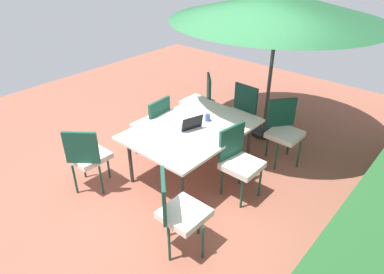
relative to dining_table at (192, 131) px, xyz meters
name	(u,v)px	position (x,y,z in m)	size (l,w,h in m)	color
ground_plane	(192,172)	(0.00, 0.00, -0.72)	(10.00, 10.00, 0.02)	#935442
dining_table	(192,131)	(0.00, 0.00, 0.00)	(1.79, 1.28, 0.75)	silver
patio_umbrella	(279,6)	(-1.71, 0.20, 1.47)	(3.27, 3.27, 2.38)	#4C4C4C
chair_southwest	(200,99)	(-1.16, -0.82, -0.15)	(0.59, 0.59, 0.98)	silver
chair_north	(239,159)	(-0.03, 0.78, -0.15)	(0.48, 0.49, 0.98)	silver
chair_southeast	(87,155)	(1.20, -0.80, -0.15)	(0.58, 0.58, 0.98)	silver
chair_northwest	(284,129)	(-1.16, 0.82, -0.15)	(0.58, 0.58, 0.98)	silver
chair_west	(240,112)	(-1.19, 0.00, -0.15)	(0.47, 0.46, 0.98)	silver
chair_northeast	(178,210)	(1.19, 0.84, -0.15)	(0.59, 0.59, 0.98)	silver
chair_south	(153,123)	(0.01, -0.79, -0.15)	(0.46, 0.47, 0.98)	silver
laptop	(190,125)	(0.04, -0.01, 0.09)	(0.38, 0.33, 0.21)	gray
cup	(208,118)	(-0.30, 0.03, 0.10)	(0.07, 0.07, 0.10)	#334C99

